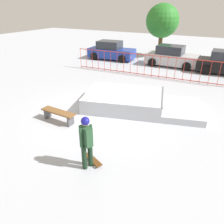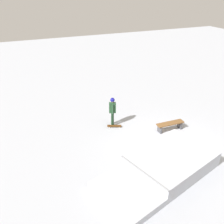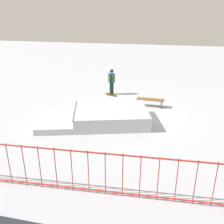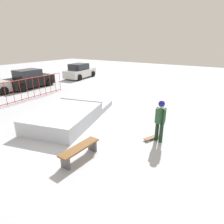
% 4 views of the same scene
% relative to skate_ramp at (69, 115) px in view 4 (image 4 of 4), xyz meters
% --- Properties ---
extents(ground_plane, '(60.00, 60.00, 0.00)m').
position_rel_skate_ramp_xyz_m(ground_plane, '(-1.20, -1.35, -0.32)').
color(ground_plane, '#B2B7C1').
extents(skate_ramp, '(5.91, 3.98, 0.74)m').
position_rel_skate_ramp_xyz_m(skate_ramp, '(0.00, 0.00, 0.00)').
color(skate_ramp, silver).
rests_on(skate_ramp, ground).
extents(skater, '(0.43, 0.42, 1.73)m').
position_rel_skate_ramp_xyz_m(skater, '(0.48, -4.59, 0.69)').
color(skater, black).
rests_on(skater, ground).
extents(skateboard, '(0.81, 0.50, 0.09)m').
position_rel_skate_ramp_xyz_m(skateboard, '(0.48, -4.32, -0.24)').
color(skateboard, '#593314').
rests_on(skateboard, ground).
extents(park_bench, '(1.61, 0.45, 0.48)m').
position_rel_skate_ramp_xyz_m(park_bench, '(-2.24, -2.79, 0.04)').
color(park_bench, brown).
rests_on(park_bench, ground).
extents(parked_car_black, '(4.14, 2.01, 1.60)m').
position_rel_skate_ramp_xyz_m(parked_car_black, '(3.51, 8.46, 0.41)').
color(parked_car_black, black).
rests_on(parked_car_black, ground).
extents(parked_car_white, '(4.28, 2.33, 1.60)m').
position_rel_skate_ramp_xyz_m(parked_car_white, '(9.57, 8.12, 0.41)').
color(parked_car_white, white).
rests_on(parked_car_white, ground).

